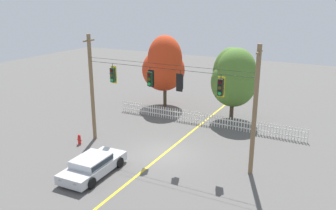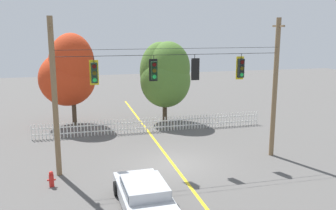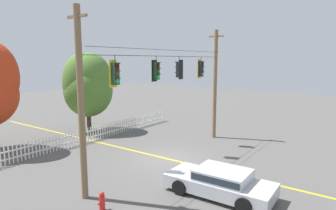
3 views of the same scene
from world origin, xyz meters
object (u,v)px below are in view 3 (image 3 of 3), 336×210
Objects in this scene: traffic_signal_northbound_secondary at (115,74)px; autumn_maple_mid at (87,85)px; parked_car at (220,181)px; fire_hydrant at (102,201)px; traffic_signal_northbound_primary at (156,71)px; traffic_signal_eastbound_side at (179,69)px; traffic_signal_westbound_side at (201,69)px.

traffic_signal_northbound_secondary is 0.23× the size of autumn_maple_mid.
fire_hydrant is at bearing 140.44° from parked_car.
traffic_signal_northbound_secondary is at bearing 179.99° from traffic_signal_northbound_primary.
traffic_signal_eastbound_side is 9.14m from autumn_maple_mid.
traffic_signal_northbound_primary is (2.94, -0.00, 0.04)m from traffic_signal_northbound_secondary.
fire_hydrant is at bearing -148.01° from traffic_signal_northbound_secondary.
parked_car is at bearing -107.43° from autumn_maple_mid.
traffic_signal_northbound_secondary is 5.09m from traffic_signal_eastbound_side.
traffic_signal_eastbound_side is 0.94× the size of traffic_signal_westbound_side.
autumn_maple_mid is at bearing 85.82° from traffic_signal_eastbound_side.
fire_hydrant is (-7.30, -1.36, -4.71)m from traffic_signal_eastbound_side.
traffic_signal_northbound_primary is 0.29× the size of parked_car.
parked_car is at bearing -39.56° from fire_hydrant.
traffic_signal_northbound_primary is at bearing 14.96° from fire_hydrant.
traffic_signal_eastbound_side is at bearing -0.21° from traffic_signal_northbound_secondary.
traffic_signal_westbound_side is 8.81m from parked_car.
traffic_signal_northbound_primary is at bearing 179.52° from traffic_signal_eastbound_side.
traffic_signal_northbound_secondary is 0.31× the size of parked_car.
parked_car is (1.53, -4.46, -4.43)m from traffic_signal_northbound_secondary.
fire_hydrant is (-2.20, -1.38, -4.67)m from traffic_signal_northbound_secondary.
traffic_signal_westbound_side reaches higher than fire_hydrant.
traffic_signal_westbound_side is at bearing 0.00° from traffic_signal_northbound_secondary.
traffic_signal_northbound_primary is 6.46m from parked_car.
autumn_maple_mid reaches higher than traffic_signal_northbound_secondary.
traffic_signal_westbound_side is 9.30m from autumn_maple_mid.
traffic_signal_northbound_secondary is at bearing -180.00° from traffic_signal_westbound_side.
parked_car is 4.85m from fire_hydrant.
fire_hydrant is at bearing -127.48° from autumn_maple_mid.
traffic_signal_northbound_secondary is 10.76m from autumn_maple_mid.
autumn_maple_mid reaches higher than parked_car.
traffic_signal_northbound_primary is 0.95× the size of traffic_signal_westbound_side.
traffic_signal_northbound_primary is at bearing 72.41° from parked_car.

